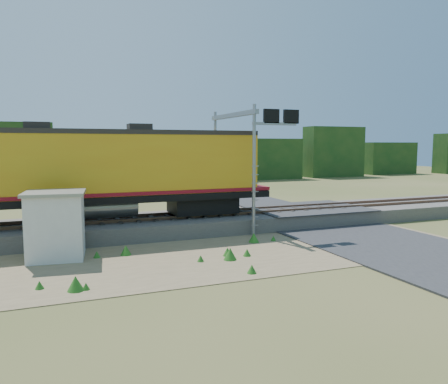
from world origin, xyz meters
name	(u,v)px	position (x,y,z in m)	size (l,w,h in m)	color
ground	(244,254)	(0.00, 0.00, 0.00)	(140.00, 140.00, 0.00)	#475123
ballast	(200,222)	(0.00, 6.00, 0.40)	(70.00, 5.00, 0.80)	slate
rails	(200,214)	(0.00, 6.00, 0.88)	(70.00, 1.54, 0.16)	brown
dirt_shoulder	(197,255)	(-2.00, 0.50, 0.01)	(26.00, 8.00, 0.03)	#8C7754
road	(363,236)	(7.00, 0.74, 0.09)	(7.00, 66.00, 0.86)	#38383A
tree_line_north	(117,158)	(0.00, 38.00, 3.07)	(130.00, 3.00, 6.50)	#173C15
weed_clumps	(165,261)	(-3.50, 0.10, 0.00)	(15.00, 6.20, 0.56)	#29681D
locomotive	(76,170)	(-6.51, 6.00, 3.46)	(19.65, 3.00, 5.07)	black
shed	(56,225)	(-7.56, 2.22, 1.43)	(2.64, 2.64, 2.82)	silver
signal_gantry	(243,138)	(2.33, 5.34, 5.10)	(2.68, 6.20, 6.77)	gray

